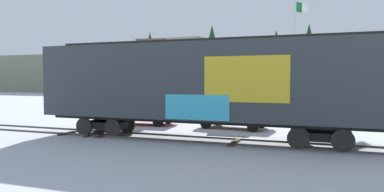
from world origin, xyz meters
TOP-DOWN VIEW (x-y plane):
  - ground_plane at (0.00, 0.00)m, footprint 260.00×260.00m
  - track at (0.35, -0.00)m, footprint 60.00×2.55m
  - freight_car at (-0.30, -0.00)m, footprint 16.15×2.93m
  - flagpole at (3.14, 14.21)m, footprint 0.97×1.38m
  - hillside at (-0.12, 58.63)m, footprint 146.83×29.40m
  - parked_car_red at (-5.93, 4.33)m, footprint 4.64×2.22m
  - parked_car_tan at (0.16, 4.51)m, footprint 4.38×2.42m

SIDE VIEW (x-z plane):
  - ground_plane at x=0.00m, z-range 0.00..0.00m
  - track at x=0.35m, z-range 0.00..0.08m
  - parked_car_red at x=-5.93m, z-range 0.03..1.58m
  - parked_car_tan at x=0.16m, z-range 0.01..1.65m
  - freight_car at x=-0.30m, z-range 0.34..5.15m
  - hillside at x=-0.12m, z-range -2.36..10.53m
  - flagpole at x=3.14m, z-range 1.27..10.63m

